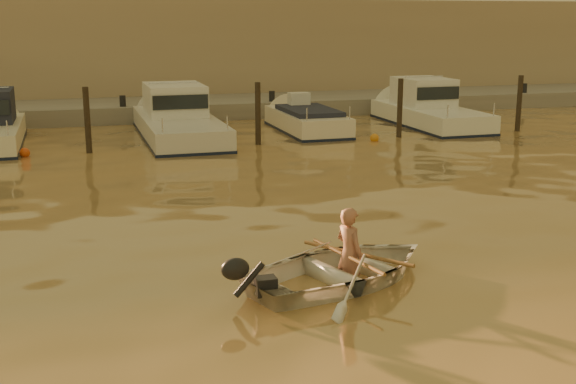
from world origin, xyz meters
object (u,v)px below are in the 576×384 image
object	(u,v)px
moored_boat_3	(307,125)
waterfront_building	(194,51)
person	(349,254)
dinghy	(344,269)
moored_boat_2	(178,119)
moored_boat_4	(430,109)

from	to	relation	value
moored_boat_3	waterfront_building	xyz separation A→B (m)	(-2.19, 11.00, 2.17)
person	moored_boat_3	world-z (taller)	person
dinghy	moored_boat_3	bearing A→B (deg)	-35.58
moored_boat_3	waterfront_building	size ratio (longest dim) A/B	0.12
moored_boat_2	waterfront_building	distance (m)	11.41
moored_boat_2	moored_boat_3	distance (m)	4.66
moored_boat_3	moored_boat_4	xyz separation A→B (m)	(4.93, 0.00, 0.40)
moored_boat_3	waterfront_building	distance (m)	11.42
moored_boat_2	dinghy	bearing A→B (deg)	-88.54
person	moored_boat_4	bearing A→B (deg)	-51.20
dinghy	person	size ratio (longest dim) A/B	2.22
moored_boat_3	moored_boat_4	bearing A→B (deg)	0.00
person	moored_boat_4	size ratio (longest dim) A/B	0.22
dinghy	moored_boat_2	xyz separation A→B (m)	(-0.38, 14.72, 0.40)
person	dinghy	bearing A→B (deg)	90.00
person	moored_boat_4	world-z (taller)	moored_boat_4
moored_boat_4	moored_boat_3	bearing A→B (deg)	180.00
moored_boat_4	waterfront_building	size ratio (longest dim) A/B	0.15
moored_boat_3	person	bearing A→B (deg)	-105.86
dinghy	waterfront_building	bearing A→B (deg)	-24.03
dinghy	waterfront_building	xyz separation A→B (m)	(2.08, 25.72, 2.18)
moored_boat_2	moored_boat_4	size ratio (longest dim) A/B	1.17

